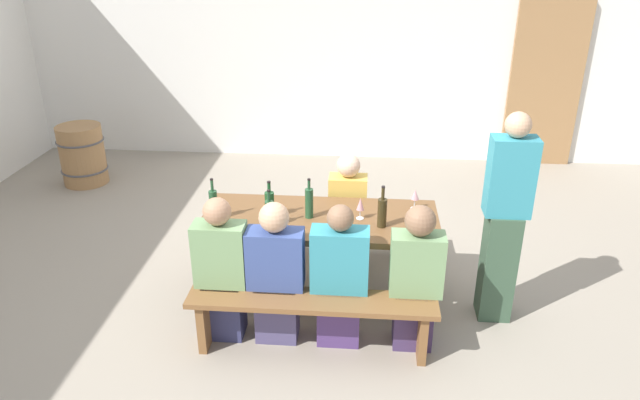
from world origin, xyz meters
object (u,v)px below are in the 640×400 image
bench_near (312,310)px  wine_glass_0 (415,195)px  wine_bottle_4 (382,212)px  wine_glass_1 (360,205)px  tasting_table (320,226)px  bench_far (326,223)px  standing_host (504,223)px  seated_guest_near_2 (339,280)px  wooden_door (545,86)px  wine_bottle_2 (214,204)px  wine_bottle_1 (269,213)px  wine_bottle_0 (270,204)px  seated_guest_near_1 (276,276)px  seated_guest_near_0 (222,272)px  seated_guest_near_3 (416,280)px  seated_guest_far_0 (347,214)px  wine_bottle_3 (309,202)px  wine_barrel (83,155)px

bench_near → wine_glass_0: 1.30m
wine_bottle_4 → wine_glass_1: (-0.17, 0.13, -0.00)m
tasting_table → bench_far: size_ratio=1.06×
standing_host → seated_guest_near_2: bearing=19.0°
wooden_door → wine_bottle_2: 4.93m
wine_bottle_1 → wine_bottle_4: size_ratio=0.89×
bench_far → wine_bottle_2: size_ratio=5.22×
wooden_door → wine_bottle_0: (-3.00, -3.47, -0.19)m
bench_far → wine_bottle_0: size_ratio=5.89×
wooden_door → seated_guest_near_1: 4.95m
wine_bottle_1 → seated_guest_near_0: seated_guest_near_0 is taller
wine_glass_0 → wine_glass_1: wine_glass_1 is taller
seated_guest_near_0 → wine_glass_1: bearing=-60.8°
bench_far → seated_guest_near_0: bearing=-118.4°
wine_glass_1 → seated_guest_near_0: bearing=-150.8°
bench_near → seated_guest_near_3: size_ratio=1.58×
seated_guest_near_2 → seated_guest_near_3: size_ratio=0.99×
wine_bottle_2 → seated_guest_near_2: seated_guest_near_2 is taller
wine_bottle_1 → seated_guest_far_0: 0.99m
wine_bottle_3 → seated_guest_far_0: 0.72m
wooden_door → tasting_table: size_ratio=1.11×
seated_guest_near_2 → seated_guest_near_3: (0.55, 0.00, 0.02)m
wooden_door → seated_guest_near_2: bearing=-121.1°
tasting_table → wine_bottle_4: wine_bottle_4 is taller
wine_glass_0 → wine_glass_1: bearing=-153.6°
tasting_table → seated_guest_near_2: seated_guest_near_2 is taller
wine_bottle_0 → wine_glass_0: size_ratio=1.80×
wine_glass_0 → wine_barrel: size_ratio=0.23×
standing_host → wine_barrel: (-4.50, 2.41, -0.46)m
wooden_door → tasting_table: 4.33m
wine_bottle_1 → seated_guest_near_1: bearing=-75.2°
seated_guest_near_2 → seated_guest_near_3: bearing=-90.0°
bench_near → standing_host: standing_host is taller
seated_guest_near_0 → seated_guest_near_3: (1.41, 0.00, 0.00)m
wine_bottle_4 → wine_glass_0: bearing=51.8°
wine_glass_0 → seated_guest_near_2: seated_guest_near_2 is taller
wine_glass_0 → seated_guest_far_0: size_ratio=0.15×
wooden_door → standing_host: bearing=-108.4°
wine_barrel → seated_guest_near_1: bearing=-45.2°
bench_far → wine_glass_0: bearing=-32.4°
tasting_table → standing_host: bearing=-5.4°
seated_guest_far_0 → wine_bottle_0: bearing=-46.4°
wine_bottle_1 → seated_guest_near_2: bearing=-33.6°
bench_far → wine_bottle_1: wine_bottle_1 is taller
tasting_table → seated_guest_near_1: size_ratio=1.69×
wine_bottle_1 → seated_guest_near_3: (1.11, -0.37, -0.32)m
standing_host → wine_glass_0: bearing=-28.9°
wine_bottle_4 → seated_guest_near_1: (-0.76, -0.43, -0.34)m
wine_bottle_2 → seated_guest_near_2: bearing=-24.3°
wine_bottle_3 → wine_glass_1: size_ratio=1.88×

